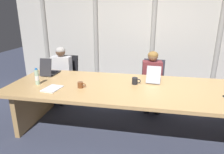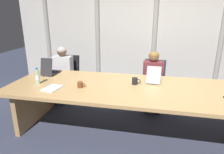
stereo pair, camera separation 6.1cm
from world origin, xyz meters
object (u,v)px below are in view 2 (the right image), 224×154
object	(u,v)px
coffee_mug_far	(135,81)
spiral_notepad	(52,88)
office_chair_left_mid	(152,88)
laptop_left_mid	(154,78)
water_bottle_primary	(37,77)
office_chair_left_end	(68,82)
person_left_end	(62,70)
coffee_mug_near	(80,85)
person_left_mid	(153,77)
laptop_left_end	(51,71)

from	to	relation	value
coffee_mug_far	spiral_notepad	distance (m)	1.29
coffee_mug_far	office_chair_left_mid	bearing A→B (deg)	73.29
laptop_left_mid	water_bottle_primary	bearing A→B (deg)	110.26
office_chair_left_end	water_bottle_primary	distance (m)	1.36
office_chair_left_mid	person_left_end	size ratio (longest dim) A/B	0.79
coffee_mug_near	spiral_notepad	xyz separation A→B (m)	(-0.40, -0.14, -0.04)
water_bottle_primary	coffee_mug_far	bearing A→B (deg)	11.31
water_bottle_primary	coffee_mug_far	xyz separation A→B (m)	(1.53, 0.31, -0.07)
office_chair_left_mid	person_left_mid	xyz separation A→B (m)	(-0.00, -0.16, 0.30)
office_chair_left_mid	water_bottle_primary	size ratio (longest dim) A/B	3.44
laptop_left_end	person_left_end	size ratio (longest dim) A/B	0.36
laptop_left_mid	office_chair_left_end	bearing A→B (deg)	73.24
laptop_left_mid	coffee_mug_near	world-z (taller)	laptop_left_mid
laptop_left_mid	spiral_notepad	world-z (taller)	laptop_left_mid
laptop_left_mid	water_bottle_primary	world-z (taller)	laptop_left_mid
office_chair_left_mid	person_left_mid	bearing A→B (deg)	7.48
laptop_left_mid	water_bottle_primary	distance (m)	1.90
office_chair_left_mid	person_left_mid	distance (m)	0.34
coffee_mug_near	spiral_notepad	bearing A→B (deg)	-160.16
person_left_end	spiral_notepad	size ratio (longest dim) A/B	3.44
water_bottle_primary	laptop_left_mid	bearing A→B (deg)	16.03
person_left_mid	water_bottle_primary	bearing A→B (deg)	-64.44
spiral_notepad	person_left_mid	bearing A→B (deg)	49.18
office_chair_left_mid	person_left_mid	world-z (taller)	person_left_mid
person_left_end	coffee_mug_near	size ratio (longest dim) A/B	8.92
laptop_left_end	laptop_left_mid	bearing A→B (deg)	-90.25
coffee_mug_near	coffee_mug_far	xyz separation A→B (m)	(0.80, 0.32, 0.01)
office_chair_left_end	person_left_mid	world-z (taller)	person_left_mid
laptop_left_mid	office_chair_left_mid	size ratio (longest dim) A/B	0.46
water_bottle_primary	coffee_mug_far	size ratio (longest dim) A/B	1.89
laptop_left_end	coffee_mug_far	size ratio (longest dim) A/B	2.96
office_chair_left_end	office_chair_left_mid	xyz separation A→B (m)	(1.88, -0.00, -0.00)
office_chair_left_end	coffee_mug_near	world-z (taller)	office_chair_left_end
office_chair_left_end	spiral_notepad	bearing A→B (deg)	17.11
office_chair_left_mid	person_left_end	bearing A→B (deg)	-76.67
water_bottle_primary	laptop_left_end	bearing A→B (deg)	96.87
water_bottle_primary	spiral_notepad	bearing A→B (deg)	-25.35
laptop_left_end	person_left_mid	distance (m)	1.96
coffee_mug_near	coffee_mug_far	distance (m)	0.86
laptop_left_mid	coffee_mug_near	bearing A→B (deg)	120.12
office_chair_left_mid	spiral_notepad	xyz separation A→B (m)	(-1.48, -1.40, 0.42)
person_left_end	coffee_mug_near	bearing A→B (deg)	34.68
laptop_left_end	coffee_mug_far	xyz separation A→B (m)	(1.59, -0.23, -0.01)
water_bottle_primary	office_chair_left_mid	bearing A→B (deg)	34.60
laptop_left_mid	office_chair_left_end	xyz separation A→B (m)	(-1.89, 0.73, -0.46)
coffee_mug_near	laptop_left_mid	bearing A→B (deg)	25.90
person_left_end	spiral_notepad	xyz separation A→B (m)	(0.45, -1.25, 0.10)
coffee_mug_far	laptop_left_end	bearing A→B (deg)	171.64
office_chair_left_end	coffee_mug_far	bearing A→B (deg)	60.74
person_left_end	spiral_notepad	world-z (taller)	person_left_end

